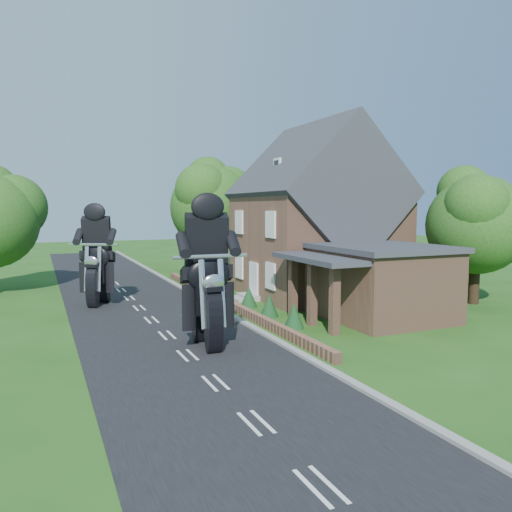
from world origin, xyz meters
name	(u,v)px	position (x,y,z in m)	size (l,w,h in m)	color
ground	(167,336)	(0.00, 0.00, 0.00)	(120.00, 120.00, 0.00)	#1E4914
road	(167,335)	(0.00, 0.00, 0.01)	(7.00, 80.00, 0.02)	black
kerb	(250,326)	(3.65, 0.00, 0.06)	(0.30, 80.00, 0.12)	gray
garden_wall	(224,301)	(4.30, 5.00, 0.20)	(0.30, 22.00, 0.40)	#906149
house	(316,222)	(10.49, 6.00, 4.34)	(9.54, 8.64, 10.24)	#906149
annex	(379,281)	(9.87, -0.80, 1.77)	(7.05, 5.94, 3.44)	#906149
tree_annex_side	(480,217)	(17.13, 0.10, 4.69)	(5.64, 5.20, 7.48)	black
tree_house_right	(375,207)	(16.65, 8.62, 5.19)	(6.51, 6.00, 8.40)	black
tree_behind_house	(292,194)	(14.18, 16.14, 6.23)	(7.81, 7.20, 10.08)	black
tree_behind_left	(217,200)	(8.16, 17.13, 5.73)	(6.94, 6.40, 9.16)	black
shrub_a	(294,316)	(5.30, -1.00, 0.55)	(0.90, 0.90, 1.10)	#103518
shrub_b	(269,305)	(5.30, 1.50, 0.55)	(0.90, 0.90, 1.10)	#103518
shrub_c	(249,297)	(5.30, 4.00, 0.55)	(0.90, 0.90, 1.10)	#103518
shrub_d	(217,283)	(5.30, 9.00, 0.55)	(0.90, 0.90, 1.10)	#103518
shrub_e	(205,278)	(5.30, 11.50, 0.55)	(0.90, 0.90, 1.10)	#103518
shrub_f	(194,273)	(5.30, 14.00, 0.55)	(0.90, 0.90, 1.10)	#103518
motorcycle_lead	(207,325)	(0.96, -2.34, 0.85)	(0.46, 1.83, 1.71)	black
motorcycle_follow	(98,290)	(-1.83, 7.59, 0.81)	(0.44, 1.74, 1.62)	black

